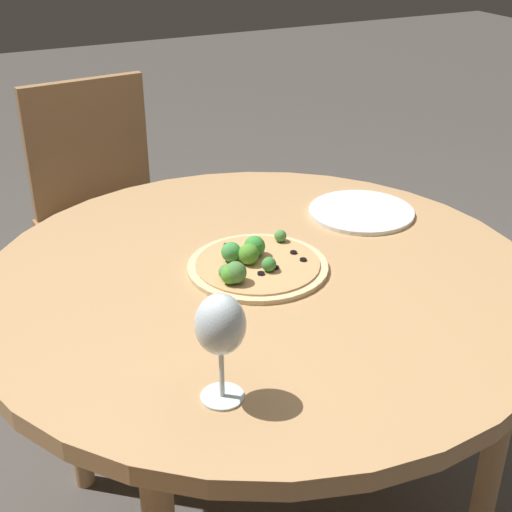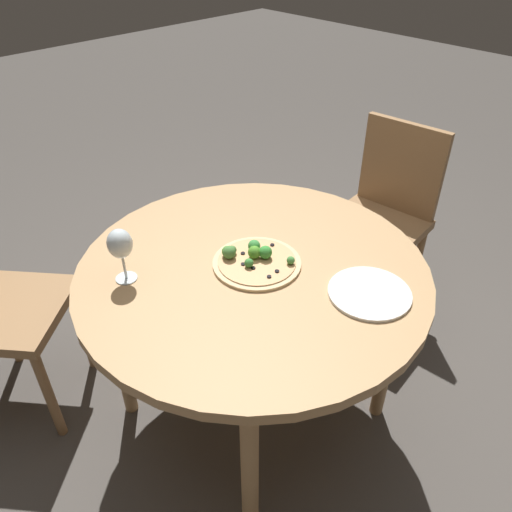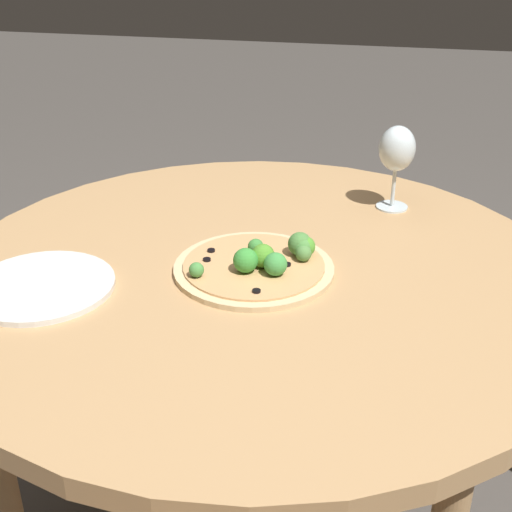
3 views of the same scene
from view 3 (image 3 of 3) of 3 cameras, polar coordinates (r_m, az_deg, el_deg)
dining_table at (r=1.30m, az=-0.00°, el=-3.39°), size 1.12×1.12×0.72m
pizza at (r=1.24m, az=0.54°, el=-0.59°), size 0.28×0.28×0.06m
wine_glass at (r=1.49m, az=11.21°, el=8.27°), size 0.07×0.07×0.18m
plate_near at (r=1.25m, az=-16.80°, el=-2.31°), size 0.25×0.25×0.01m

